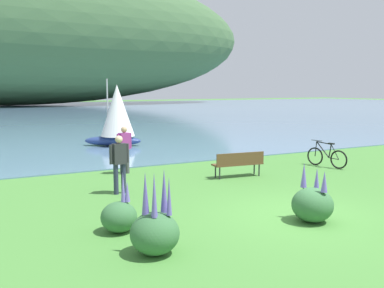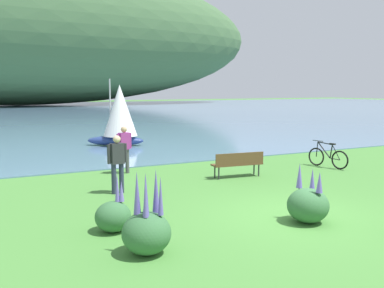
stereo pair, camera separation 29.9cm
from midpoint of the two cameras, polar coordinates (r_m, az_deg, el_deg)
The scene contains 11 objects.
ground_plane at distance 10.70m, azimuth 13.02°, elevation -9.31°, with size 200.00×200.00×0.00m, color #478438.
bay_water at distance 55.94m, azimuth -20.68°, elevation 3.89°, with size 180.00×80.00×0.04m, color #5B7F9E.
distant_hillside at distance 82.46m, azimuth -23.98°, elevation 13.82°, with size 92.84×28.00×26.04m, color #42663D.
park_bench_near_camera at distance 14.73m, azimuth 5.70°, elevation -2.47°, with size 1.84×0.66×0.88m.
bicycle_leaning_near_bench at distance 17.36m, azimuth 17.14°, elevation -1.66°, with size 0.44×1.74×1.01m.
person_at_shoreline at distance 15.40m, azimuth -9.62°, elevation -0.38°, with size 0.59×0.31×1.71m.
person_on_the_grass at distance 12.50m, azimuth -10.41°, elevation -2.22°, with size 0.61×0.27×1.71m.
echium_bush_closest_to_camera at distance 10.19m, azimuth 15.06°, elevation -7.76°, with size 0.95×0.95×1.34m.
echium_bush_beside_closest at distance 8.03m, azimuth -6.08°, elevation -11.42°, with size 0.92×0.92×1.59m.
echium_bush_mid_cluster at distance 9.35m, azimuth -10.67°, elevation -9.46°, with size 0.78×0.78×1.29m.
sailboat_mid_bay at distance 22.68m, azimuth -10.45°, elevation 3.91°, with size 3.01×2.47×3.52m.
Camera 1 is at (-6.86, -7.67, 3.06)m, focal length 39.73 mm.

